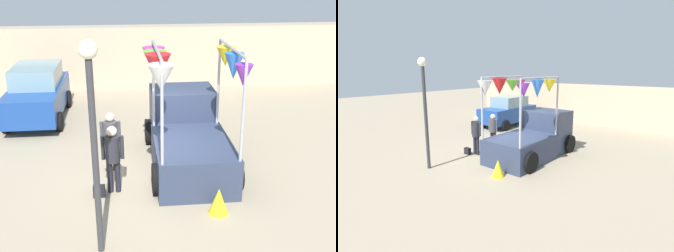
% 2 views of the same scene
% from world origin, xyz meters
% --- Properties ---
extents(ground_plane, '(60.00, 60.00, 0.00)m').
position_xyz_m(ground_plane, '(0.00, 0.00, 0.00)').
color(ground_plane, gray).
extents(vendor_truck, '(2.48, 4.17, 3.33)m').
position_xyz_m(vendor_truck, '(0.91, 0.80, 0.94)').
color(vendor_truck, '#2D3851').
rests_on(vendor_truck, ground).
extents(parked_car, '(1.88, 4.00, 1.88)m').
position_xyz_m(parked_car, '(-3.71, 4.79, 0.94)').
color(parked_car, navy).
rests_on(parked_car, ground).
extents(person_customer, '(0.53, 0.34, 1.67)m').
position_xyz_m(person_customer, '(-1.02, -0.70, 1.01)').
color(person_customer, black).
rests_on(person_customer, ground).
extents(person_vendor, '(0.53, 0.34, 1.60)m').
position_xyz_m(person_vendor, '(-1.10, 0.45, 0.96)').
color(person_vendor, '#2D2823').
rests_on(person_vendor, ground).
extents(handbag, '(0.28, 0.16, 0.28)m').
position_xyz_m(handbag, '(-1.37, -0.90, 0.14)').
color(handbag, black).
rests_on(handbag, ground).
extents(street_lamp, '(0.32, 0.32, 3.99)m').
position_xyz_m(street_lamp, '(-1.25, -2.92, 2.60)').
color(street_lamp, '#333338').
rests_on(street_lamp, ground).
extents(brick_boundary_wall, '(18.00, 0.36, 2.60)m').
position_xyz_m(brick_boundary_wall, '(0.00, 8.49, 1.30)').
color(brick_boundary_wall, tan).
rests_on(brick_boundary_wall, ground).
extents(folded_kite_bundle_sunflower, '(0.53, 0.53, 0.60)m').
position_xyz_m(folded_kite_bundle_sunflower, '(1.25, -1.89, 0.30)').
color(folded_kite_bundle_sunflower, yellow).
rests_on(folded_kite_bundle_sunflower, ground).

